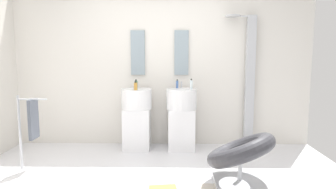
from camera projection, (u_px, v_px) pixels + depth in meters
ground_plane at (154, 187)px, 3.37m from camera, size 4.80×3.60×0.04m
rear_partition at (160, 64)px, 4.84m from camera, size 4.80×0.10×2.60m
pedestal_sink_left at (137, 117)px, 4.63m from camera, size 0.46×0.46×1.03m
pedestal_sink_right at (181, 117)px, 4.62m from camera, size 0.46×0.46×1.03m
vanity_mirror_left at (138, 53)px, 4.75m from camera, size 0.22×0.03×0.69m
vanity_mirror_right at (181, 53)px, 4.74m from camera, size 0.22×0.03×0.69m
shower_column at (249, 78)px, 4.72m from camera, size 0.49×0.24×2.05m
lounge_chair at (241, 155)px, 3.33m from camera, size 1.07×1.07×0.65m
towel_rack at (31, 121)px, 3.76m from camera, size 0.37×0.22×0.95m
soap_bottle_green at (136, 85)px, 4.45m from camera, size 0.04×0.04×0.15m
soap_bottle_blue at (177, 84)px, 4.68m from camera, size 0.04×0.04×0.14m
soap_bottle_amber at (136, 86)px, 4.41m from camera, size 0.05×0.05×0.13m
soap_bottle_clear at (191, 85)px, 4.46m from camera, size 0.04×0.04×0.16m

